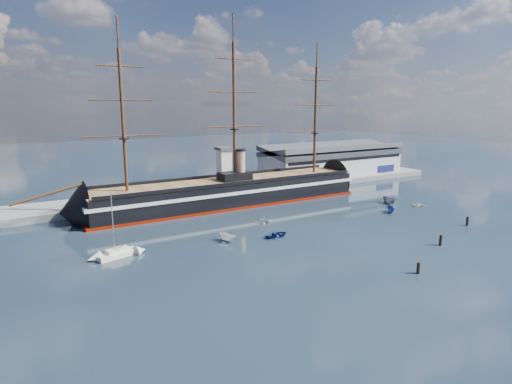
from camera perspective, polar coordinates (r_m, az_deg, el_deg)
ground at (r=121.11m, az=1.64°, el=-3.42°), size 600.00×600.00×0.00m
quay at (r=156.23m, az=-2.41°, el=0.02°), size 180.00×18.00×2.00m
warehouse at (r=185.49m, az=10.10°, el=4.19°), size 63.00×21.00×11.60m
quay_tower at (r=148.71m, az=-4.26°, el=3.22°), size 5.00×5.00×15.00m
warship at (r=135.34m, az=-4.22°, el=-0.08°), size 112.95×17.06×53.94m
sailboat at (r=94.87m, az=-17.96°, el=-7.75°), size 8.94×4.68×13.73m
motorboat_a at (r=100.47m, az=-3.76°, el=-6.63°), size 6.25×3.10×2.39m
motorboat_b at (r=103.89m, az=2.83°, el=-6.00°), size 1.67×3.77×1.72m
motorboat_c at (r=132.72m, az=17.52°, el=-2.62°), size 5.72×4.85×2.22m
motorboat_d at (r=115.11m, az=1.14°, el=-4.22°), size 6.41×6.49×2.33m
motorboat_e at (r=143.31m, az=20.99°, el=-1.82°), size 2.46×2.98×1.32m
motorboat_f at (r=144.61m, az=17.30°, el=-1.46°), size 6.58×3.03×2.54m
piling_near_mid at (r=87.88m, az=20.78°, el=-10.13°), size 0.64×0.64×2.92m
piling_near_right at (r=106.31m, az=23.34°, el=-6.55°), size 0.64×0.64×3.20m
piling_far_right at (r=126.12m, az=26.30°, el=-4.04°), size 0.64×0.64×3.19m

